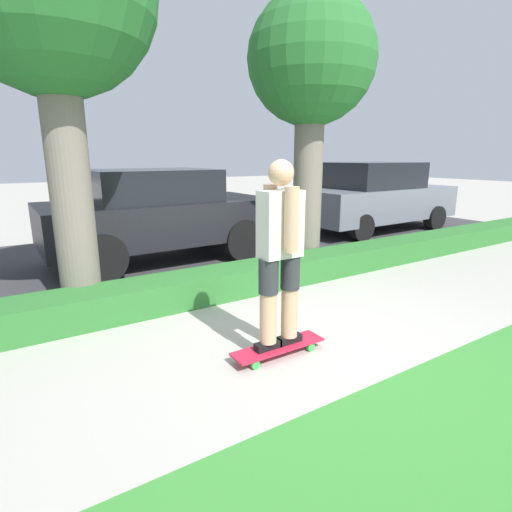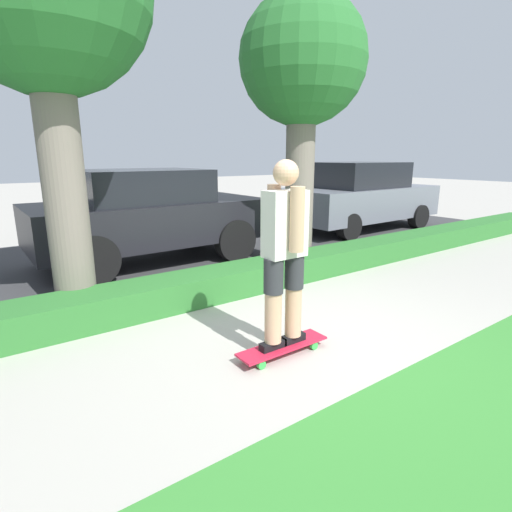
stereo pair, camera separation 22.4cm
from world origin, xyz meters
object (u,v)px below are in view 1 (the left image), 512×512
object	(u,v)px
skater_person	(280,252)
parked_car_rear	(371,196)
skateboard	(278,347)
parked_car_middle	(158,213)
tree_mid	(311,69)

from	to	relation	value
skater_person	parked_car_rear	bearing A→B (deg)	35.52
skateboard	parked_car_middle	xyz separation A→B (m)	(0.30, 4.07, 0.76)
parked_car_middle	skateboard	bearing A→B (deg)	-95.18
skater_person	parked_car_middle	bearing A→B (deg)	85.81
parked_car_middle	parked_car_rear	bearing A→B (deg)	0.29
skater_person	tree_mid	bearing A→B (deg)	46.17
skateboard	tree_mid	world-z (taller)	tree_mid
skater_person	parked_car_middle	size ratio (longest dim) A/B	0.43
skateboard	skater_person	bearing A→B (deg)	45.00
parked_car_middle	parked_car_rear	size ratio (longest dim) A/B	0.91
skateboard	parked_car_rear	size ratio (longest dim) A/B	0.21
skateboard	tree_mid	bearing A→B (deg)	46.17
tree_mid	parked_car_middle	world-z (taller)	tree_mid
skateboard	tree_mid	size ratio (longest dim) A/B	0.22
tree_mid	parked_car_rear	bearing A→B (deg)	27.24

